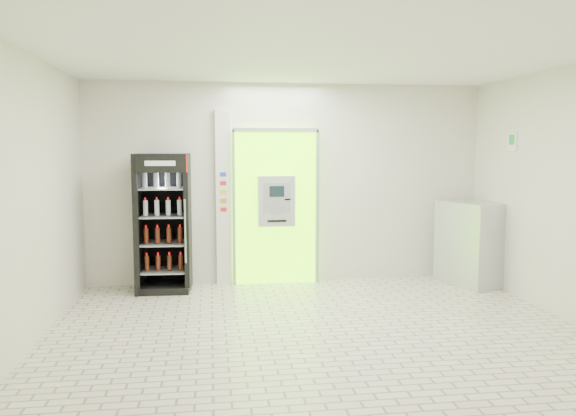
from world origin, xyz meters
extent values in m
plane|color=beige|center=(0.00, 0.00, 0.00)|extent=(6.00, 6.00, 0.00)
plane|color=silver|center=(0.00, 2.50, 1.50)|extent=(6.00, 0.00, 6.00)
plane|color=silver|center=(0.00, -2.50, 1.50)|extent=(6.00, 0.00, 6.00)
plane|color=silver|center=(-3.00, 0.00, 1.50)|extent=(0.00, 5.00, 5.00)
plane|color=silver|center=(3.00, 0.00, 1.50)|extent=(0.00, 5.00, 5.00)
plane|color=white|center=(0.00, 0.00, 3.00)|extent=(6.00, 6.00, 0.00)
cube|color=#74FF02|center=(-0.20, 2.43, 1.15)|extent=(1.20, 0.12, 2.30)
cube|color=gray|center=(-0.20, 2.36, 2.30)|extent=(1.28, 0.04, 0.06)
cube|color=gray|center=(-0.83, 2.36, 1.15)|extent=(0.04, 0.04, 2.30)
cube|color=gray|center=(0.43, 2.36, 1.15)|extent=(0.04, 0.04, 2.30)
cube|color=black|center=(-0.10, 2.38, 0.50)|extent=(0.62, 0.01, 0.67)
cube|color=black|center=(-0.54, 2.38, 1.98)|extent=(0.22, 0.01, 0.18)
cube|color=#B2B5BA|center=(-0.20, 2.32, 1.25)|extent=(0.55, 0.12, 0.75)
cube|color=black|center=(-0.20, 2.25, 1.40)|extent=(0.22, 0.01, 0.16)
cube|color=gray|center=(-0.20, 2.25, 1.12)|extent=(0.16, 0.01, 0.12)
cube|color=black|center=(-0.04, 2.25, 1.28)|extent=(0.09, 0.01, 0.02)
cube|color=black|center=(-0.20, 2.25, 0.96)|extent=(0.28, 0.01, 0.03)
cube|color=silver|center=(-0.98, 2.45, 1.30)|extent=(0.22, 0.10, 2.60)
cube|color=#193FB2|center=(-0.98, 2.40, 1.65)|extent=(0.09, 0.01, 0.06)
cube|color=red|center=(-0.98, 2.40, 1.52)|extent=(0.09, 0.01, 0.06)
cube|color=yellow|center=(-0.98, 2.40, 1.39)|extent=(0.09, 0.01, 0.06)
cube|color=orange|center=(-0.98, 2.40, 1.26)|extent=(0.09, 0.01, 0.06)
cube|color=red|center=(-0.98, 2.40, 1.13)|extent=(0.09, 0.01, 0.06)
cube|color=black|center=(-1.84, 2.16, 0.98)|extent=(0.77, 0.71, 1.96)
cube|color=black|center=(-1.84, 2.47, 0.98)|extent=(0.74, 0.09, 1.96)
cube|color=red|center=(-1.84, 1.83, 1.83)|extent=(0.72, 0.05, 0.23)
cube|color=white|center=(-1.84, 1.82, 1.83)|extent=(0.41, 0.03, 0.07)
cube|color=black|center=(-1.84, 2.16, 0.05)|extent=(0.77, 0.71, 0.10)
cylinder|color=gray|center=(-1.52, 1.80, 0.90)|extent=(0.03, 0.03, 0.88)
cube|color=gray|center=(-1.84, 2.16, 0.29)|extent=(0.65, 0.60, 0.02)
cube|color=gray|center=(-1.84, 2.16, 0.68)|extent=(0.65, 0.60, 0.02)
cube|color=gray|center=(-1.84, 2.16, 1.08)|extent=(0.65, 0.60, 0.02)
cube|color=gray|center=(-1.84, 2.16, 1.47)|extent=(0.65, 0.60, 0.02)
cube|color=#B2B5BA|center=(2.68, 1.89, 0.62)|extent=(0.88, 1.08, 1.24)
cube|color=gray|center=(2.37, 1.89, 0.68)|extent=(0.29, 0.87, 0.01)
cube|color=white|center=(2.99, 1.40, 2.12)|extent=(0.02, 0.22, 0.26)
cube|color=#0C8A29|center=(2.98, 1.40, 2.15)|extent=(0.00, 0.14, 0.14)
camera|label=1|loc=(-1.17, -5.92, 2.02)|focal=35.00mm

